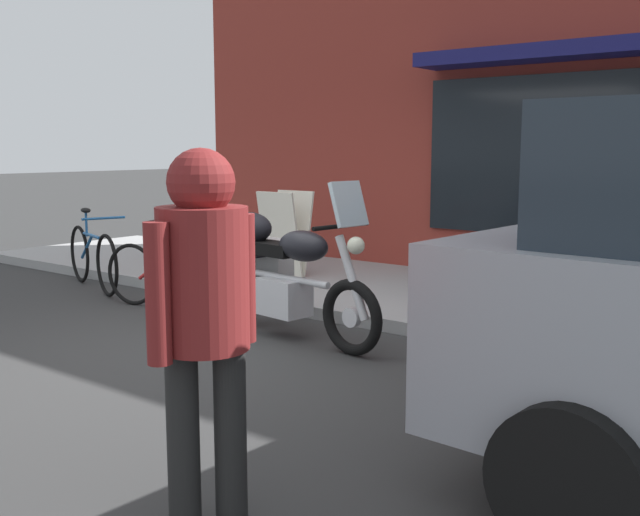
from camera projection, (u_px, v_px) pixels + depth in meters
ground_plane at (202, 349)px, 6.10m from camera, size 80.00×80.00×0.00m
touring_motorcycle at (280, 268)px, 6.47m from camera, size 2.12×0.83×1.39m
parked_bicycle at (172, 275)px, 7.50m from camera, size 1.70×0.51×0.92m
pedestrian_walking at (203, 297)px, 3.07m from camera, size 0.40×0.56×1.65m
sandwich_board_sign at (285, 233)px, 8.82m from camera, size 0.55×0.43×1.01m
second_bicycle_by_cafe at (92, 257)px, 8.64m from camera, size 1.68×0.68×0.94m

